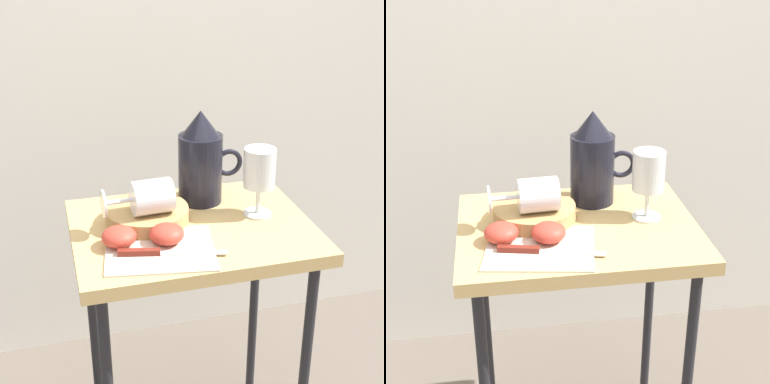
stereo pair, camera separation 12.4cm
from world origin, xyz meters
TOP-DOWN VIEW (x-y plane):
  - curtain_drape at (0.00, 0.55)m, footprint 2.40×0.03m
  - table at (0.00, 0.00)m, footprint 0.53×0.40m
  - linen_napkin at (-0.09, -0.09)m, footprint 0.25×0.22m
  - basket_tray at (-0.09, 0.04)m, footprint 0.18×0.18m
  - pitcher at (0.05, 0.12)m, footprint 0.16×0.10m
  - wine_glass_upright at (0.16, 0.01)m, footprint 0.07×0.07m
  - wine_glass_tipped_near at (-0.09, 0.01)m, footprint 0.16×0.08m
  - apple_half_left at (-0.17, -0.05)m, footprint 0.07×0.07m
  - apple_half_right at (-0.07, -0.07)m, footprint 0.07×0.07m
  - knife at (-0.10, -0.11)m, footprint 0.22×0.06m

SIDE VIEW (x-z plane):
  - table at x=0.00m, z-range 0.26..0.93m
  - linen_napkin at x=-0.09m, z-range 0.67..0.68m
  - knife at x=-0.10m, z-range 0.68..0.69m
  - basket_tray at x=-0.09m, z-range 0.67..0.71m
  - apple_half_left at x=-0.17m, z-range 0.68..0.72m
  - apple_half_right at x=-0.07m, z-range 0.68..0.72m
  - wine_glass_tipped_near at x=-0.09m, z-range 0.71..0.78m
  - pitcher at x=0.05m, z-range 0.65..0.87m
  - wine_glass_upright at x=0.16m, z-range 0.70..0.86m
  - curtain_drape at x=0.00m, z-range 0.00..1.88m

